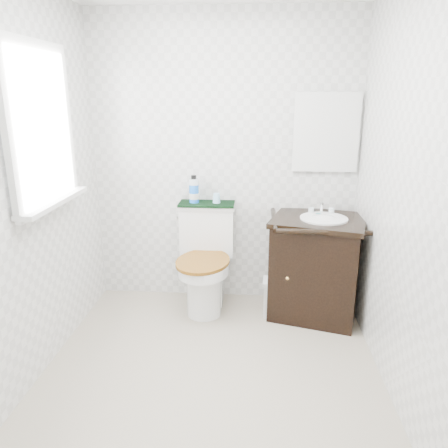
# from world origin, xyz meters

# --- Properties ---
(floor) EXTENTS (2.40, 2.40, 0.00)m
(floor) POSITION_xyz_m (0.00, 0.00, 0.00)
(floor) COLOR #AB9E89
(floor) RESTS_ON ground
(wall_back) EXTENTS (2.40, 0.00, 2.40)m
(wall_back) POSITION_xyz_m (0.00, 1.20, 1.20)
(wall_back) COLOR silver
(wall_back) RESTS_ON ground
(wall_front) EXTENTS (2.40, 0.00, 2.40)m
(wall_front) POSITION_xyz_m (0.00, -1.20, 1.20)
(wall_front) COLOR silver
(wall_front) RESTS_ON ground
(wall_left) EXTENTS (0.00, 2.40, 2.40)m
(wall_left) POSITION_xyz_m (-1.10, 0.00, 1.20)
(wall_left) COLOR silver
(wall_left) RESTS_ON ground
(wall_right) EXTENTS (0.00, 2.40, 2.40)m
(wall_right) POSITION_xyz_m (1.10, 0.00, 1.20)
(wall_right) COLOR silver
(wall_right) RESTS_ON ground
(window) EXTENTS (0.02, 0.70, 0.90)m
(window) POSITION_xyz_m (-1.07, 0.25, 1.55)
(window) COLOR white
(window) RESTS_ON wall_left
(mirror) EXTENTS (0.50, 0.02, 0.60)m
(mirror) POSITION_xyz_m (0.82, 1.18, 1.45)
(mirror) COLOR silver
(mirror) RESTS_ON wall_back
(toilet) EXTENTS (0.49, 0.67, 0.86)m
(toilet) POSITION_xyz_m (-0.14, 0.96, 0.38)
(toilet) COLOR white
(toilet) RESTS_ON floor
(vanity) EXTENTS (0.83, 0.76, 0.92)m
(vanity) POSITION_xyz_m (0.77, 0.90, 0.43)
(vanity) COLOR black
(vanity) RESTS_ON floor
(trash_bin) EXTENTS (0.23, 0.19, 0.31)m
(trash_bin) POSITION_xyz_m (0.45, 0.84, 0.16)
(trash_bin) COLOR silver
(trash_bin) RESTS_ON floor
(towel) EXTENTS (0.46, 0.22, 0.02)m
(towel) POSITION_xyz_m (-0.14, 1.09, 0.87)
(towel) COLOR black
(towel) RESTS_ON toilet
(mouthwash_bottle) EXTENTS (0.08, 0.08, 0.23)m
(mouthwash_bottle) POSITION_xyz_m (-0.24, 1.09, 0.98)
(mouthwash_bottle) COLOR blue
(mouthwash_bottle) RESTS_ON towel
(cup) EXTENTS (0.06, 0.06, 0.08)m
(cup) POSITION_xyz_m (-0.05, 1.09, 0.92)
(cup) COLOR #99D6FB
(cup) RESTS_ON towel
(soap_bar) EXTENTS (0.06, 0.04, 0.02)m
(soap_bar) POSITION_xyz_m (0.77, 0.99, 0.83)
(soap_bar) COLOR #176E71
(soap_bar) RESTS_ON vanity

